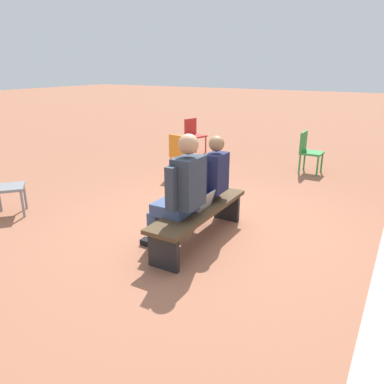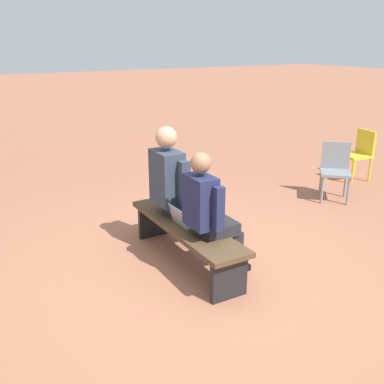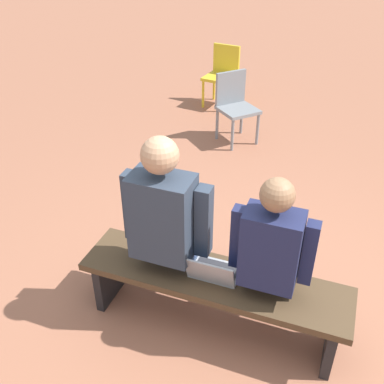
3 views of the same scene
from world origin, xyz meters
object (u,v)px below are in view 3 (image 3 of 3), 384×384
bench (213,286)px  person_adult (170,223)px  laptop (214,271)px  plastic_chair_near_bench_right (223,72)px  person_student (272,254)px  plastic_chair_by_pillar (235,103)px

bench → person_adult: bearing=-12.1°
laptop → plastic_chair_near_bench_right: size_ratio=0.38×
person_student → laptop: person_student is taller
laptop → plastic_chair_by_pillar: plastic_chair_by_pillar is taller
person_adult → plastic_chair_by_pillar: size_ratio=1.69×
person_student → person_adult: (0.69, -0.01, 0.05)m
bench → person_student: (-0.35, -0.06, 0.34)m
bench → laptop: laptop is taller
plastic_chair_by_pillar → plastic_chair_near_bench_right: bearing=-65.6°
bench → person_adult: (0.34, -0.07, 0.39)m
plastic_chair_near_bench_right → person_adult: bearing=102.2°
person_adult → plastic_chair_by_pillar: (0.36, -2.84, -0.27)m
person_student → plastic_chair_near_bench_right: person_student is taller
laptop → plastic_chair_near_bench_right: (1.19, -4.01, -0.02)m
bench → person_adult: size_ratio=1.27×
plastic_chair_by_pillar → laptop: bearing=103.4°
person_adult → plastic_chair_near_bench_right: bearing=-77.8°
person_adult → laptop: (-0.34, 0.08, -0.25)m
plastic_chair_by_pillar → person_adult: bearing=97.2°
person_adult → laptop: 0.43m
person_student → laptop: (0.35, 0.08, -0.20)m
person_adult → plastic_chair_by_pillar: bearing=-82.8°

